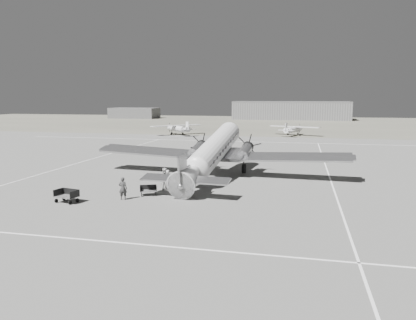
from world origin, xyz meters
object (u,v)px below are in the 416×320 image
object	(u,v)px
hangar_main	(291,110)
ramp_agent	(165,179)
dc3_airliner	(212,153)
passenger	(167,179)
light_plane_left	(177,129)
shed_secondary	(134,113)
baggage_cart_near	(148,190)
ground_crew	(123,188)
light_plane_right	(294,130)
baggage_cart_far	(67,196)

from	to	relation	value
hangar_main	ramp_agent	size ratio (longest dim) A/B	21.33
dc3_airliner	passenger	size ratio (longest dim) A/B	16.16
light_plane_left	ramp_agent	distance (m)	52.85
hangar_main	shed_secondary	world-z (taller)	hangar_main
light_plane_left	baggage_cart_near	xyz separation A→B (m)	(13.92, -53.12, -0.80)
baggage_cart_near	ground_crew	size ratio (longest dim) A/B	0.80
shed_secondary	baggage_cart_near	xyz separation A→B (m)	(51.71, -118.15, -1.58)
hangar_main	light_plane_right	distance (m)	66.01
baggage_cart_near	light_plane_left	bearing A→B (deg)	82.18
shed_secondary	dc3_airliner	distance (m)	123.21
dc3_airliner	baggage_cart_near	size ratio (longest dim) A/B	18.49
baggage_cart_near	baggage_cart_far	world-z (taller)	baggage_cart_far
passenger	ramp_agent	bearing A→B (deg)	175.80
ground_crew	shed_secondary	bearing A→B (deg)	-76.47
ramp_agent	passenger	xyz separation A→B (m)	(0.03, 0.54, -0.14)
dc3_airliner	light_plane_left	size ratio (longest dim) A/B	2.33
ground_crew	ramp_agent	xyz separation A→B (m)	(2.12, 4.12, 0.07)
light_plane_left	ground_crew	xyz separation A→B (m)	(12.47, -54.91, -0.30)
hangar_main	baggage_cart_near	size ratio (longest dim) A/B	28.46
light_plane_left	baggage_cart_near	world-z (taller)	light_plane_left
shed_secondary	light_plane_right	xyz separation A→B (m)	(62.43, -60.93, -0.86)
hangar_main	dc3_airliner	xyz separation A→B (m)	(-4.58, -115.04, -0.70)
shed_secondary	light_plane_right	size ratio (longest dim) A/B	1.64
light_plane_left	baggage_cart_far	xyz separation A→B (m)	(8.56, -56.72, -0.71)
light_plane_left	ramp_agent	size ratio (longest dim) A/B	5.95
light_plane_right	ramp_agent	world-z (taller)	light_plane_right
hangar_main	ramp_agent	distance (m)	121.08
light_plane_left	baggage_cart_near	distance (m)	54.92
hangar_main	ground_crew	world-z (taller)	hangar_main
ramp_agent	hangar_main	bearing A→B (deg)	-18.53
light_plane_right	ground_crew	world-z (taller)	light_plane_right
baggage_cart_near	shed_secondary	bearing A→B (deg)	91.14
baggage_cart_far	passenger	world-z (taller)	passenger
baggage_cart_far	ramp_agent	size ratio (longest dim) A/B	0.92
shed_secondary	light_plane_right	distance (m)	87.24
shed_secondary	light_plane_right	bearing A→B (deg)	-44.31
dc3_airliner	baggage_cart_far	distance (m)	14.96
hangar_main	ground_crew	distance (m)	125.34
light_plane_right	passenger	bearing A→B (deg)	-80.49
shed_secondary	passenger	world-z (taller)	shed_secondary
light_plane_left	baggage_cart_far	size ratio (longest dim) A/B	6.49
ground_crew	baggage_cart_near	bearing A→B (deg)	-138.22
baggage_cart_near	ramp_agent	xyz separation A→B (m)	(0.67, 2.33, 0.57)
hangar_main	dc3_airliner	bearing A→B (deg)	-92.28
shed_secondary	ground_crew	xyz separation A→B (m)	(50.26, -119.94, -1.08)
light_plane_right	ramp_agent	size ratio (longest dim) A/B	5.58
hangar_main	shed_secondary	distance (m)	60.22
shed_secondary	ground_crew	size ratio (longest dim) A/B	9.80
shed_secondary	dc3_airliner	size ratio (longest dim) A/B	0.66
baggage_cart_far	hangar_main	bearing A→B (deg)	95.34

